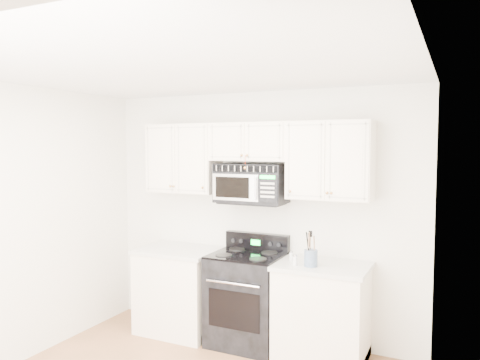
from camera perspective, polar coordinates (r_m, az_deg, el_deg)
The scene contains 9 objects.
room at distance 3.50m, azimuth -9.25°, elevation -7.92°, with size 3.51×3.51×2.61m.
base_cabinet_left at distance 5.31m, azimuth -7.38°, elevation -13.47°, with size 0.86×0.65×0.92m.
base_cabinet_right at distance 4.69m, azimuth 9.99°, elevation -15.93°, with size 0.86×0.65×0.92m.
range at distance 4.93m, azimuth 0.87°, elevation -14.12°, with size 0.71×0.65×1.11m.
upper_cabinets at distance 4.81m, azimuth 1.46°, elevation 2.99°, with size 2.44×0.37×0.75m.
microwave at distance 4.81m, azimuth 1.38°, elevation -0.39°, with size 0.72×0.41×0.40m.
utensil_crock at distance 4.42m, azimuth 8.63°, elevation -9.29°, with size 0.12×0.12×0.33m.
shaker_salt at distance 4.63m, azimuth 6.27°, elevation -9.14°, with size 0.04×0.04×0.09m.
shaker_pepper at distance 4.44m, azimuth 6.72°, elevation -9.64°, with size 0.04×0.04×0.11m.
Camera 1 is at (1.95, -2.81, 2.02)m, focal length 35.00 mm.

